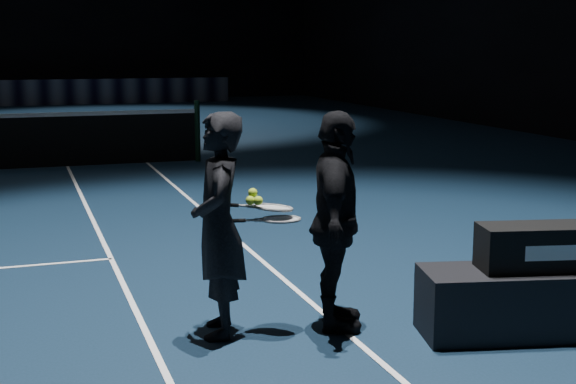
{
  "coord_description": "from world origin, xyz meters",
  "views": [
    {
      "loc": [
        3.3,
        -14.17,
        2.06
      ],
      "look_at": [
        5.12,
        -8.82,
        1.03
      ],
      "focal_mm": 50.0,
      "sensor_mm": 36.0,
      "label": 1
    }
  ],
  "objects_px": {
    "player_bench": "(533,302)",
    "player_b": "(336,222)",
    "racket_lower": "(281,219)",
    "player_a": "(218,225)",
    "racket_bag": "(536,247)",
    "racket_upper": "(273,208)",
    "tennis_balls": "(254,198)"
  },
  "relations": [
    {
      "from": "racket_upper",
      "to": "tennis_balls",
      "type": "relative_size",
      "value": 5.67
    },
    {
      "from": "tennis_balls",
      "to": "racket_lower",
      "type": "bearing_deg",
      "value": -12.02
    },
    {
      "from": "racket_upper",
      "to": "player_bench",
      "type": "bearing_deg",
      "value": -15.35
    },
    {
      "from": "player_b",
      "to": "racket_lower",
      "type": "xyz_separation_m",
      "value": [
        -0.39,
        0.07,
        0.03
      ]
    },
    {
      "from": "player_bench",
      "to": "racket_bag",
      "type": "relative_size",
      "value": 2.0
    },
    {
      "from": "player_bench",
      "to": "player_b",
      "type": "relative_size",
      "value": 1.0
    },
    {
      "from": "player_bench",
      "to": "player_a",
      "type": "distance_m",
      "value": 2.33
    },
    {
      "from": "racket_bag",
      "to": "player_b",
      "type": "height_order",
      "value": "player_b"
    },
    {
      "from": "player_bench",
      "to": "racket_bag",
      "type": "xyz_separation_m",
      "value": [
        0.0,
        0.0,
        0.4
      ]
    },
    {
      "from": "player_b",
      "to": "racket_lower",
      "type": "bearing_deg",
      "value": 101.35
    },
    {
      "from": "player_a",
      "to": "tennis_balls",
      "type": "bearing_deg",
      "value": 93.1
    },
    {
      "from": "player_bench",
      "to": "player_b",
      "type": "bearing_deg",
      "value": 169.03
    },
    {
      "from": "player_b",
      "to": "player_a",
      "type": "bearing_deg",
      "value": 101.35
    },
    {
      "from": "player_a",
      "to": "tennis_balls",
      "type": "height_order",
      "value": "player_a"
    },
    {
      "from": "player_bench",
      "to": "player_b",
      "type": "height_order",
      "value": "player_b"
    },
    {
      "from": "player_a",
      "to": "racket_lower",
      "type": "bearing_deg",
      "value": 91.98
    },
    {
      "from": "racket_bag",
      "to": "player_a",
      "type": "height_order",
      "value": "player_a"
    },
    {
      "from": "player_bench",
      "to": "racket_lower",
      "type": "height_order",
      "value": "racket_lower"
    },
    {
      "from": "racket_lower",
      "to": "player_a",
      "type": "bearing_deg",
      "value": -180.0
    },
    {
      "from": "racket_lower",
      "to": "racket_upper",
      "type": "bearing_deg",
      "value": 141.34
    },
    {
      "from": "racket_bag",
      "to": "tennis_balls",
      "type": "distance_m",
      "value": 2.04
    },
    {
      "from": "player_b",
      "to": "racket_lower",
      "type": "height_order",
      "value": "player_b"
    },
    {
      "from": "racket_bag",
      "to": "player_a",
      "type": "xyz_separation_m",
      "value": [
        -2.14,
        0.73,
        0.16
      ]
    },
    {
      "from": "player_b",
      "to": "tennis_balls",
      "type": "relative_size",
      "value": 13.43
    },
    {
      "from": "player_bench",
      "to": "racket_upper",
      "type": "distance_m",
      "value": 1.99
    },
    {
      "from": "racket_bag",
      "to": "racket_upper",
      "type": "xyz_separation_m",
      "value": [
        -1.74,
        0.7,
        0.27
      ]
    },
    {
      "from": "racket_lower",
      "to": "racket_upper",
      "type": "xyz_separation_m",
      "value": [
        -0.04,
        0.05,
        0.08
      ]
    },
    {
      "from": "player_a",
      "to": "racket_upper",
      "type": "height_order",
      "value": "player_a"
    },
    {
      "from": "racket_bag",
      "to": "racket_lower",
      "type": "relative_size",
      "value": 1.19
    },
    {
      "from": "player_bench",
      "to": "racket_lower",
      "type": "distance_m",
      "value": 1.92
    },
    {
      "from": "player_b",
      "to": "racket_upper",
      "type": "bearing_deg",
      "value": 96.27
    },
    {
      "from": "player_b",
      "to": "racket_upper",
      "type": "xyz_separation_m",
      "value": [
        -0.44,
        0.12,
        0.11
      ]
    }
  ]
}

